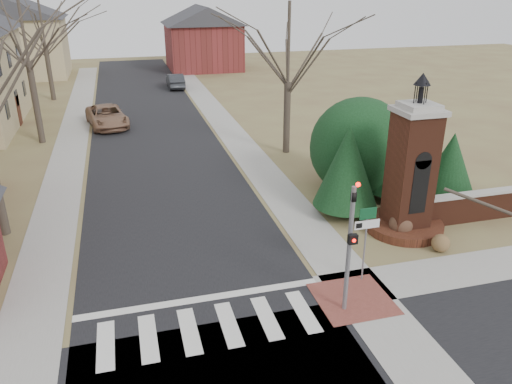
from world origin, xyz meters
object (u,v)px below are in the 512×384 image
object	(u,v)px
sign_post	(366,230)
traffic_signal_pole	(350,237)
pickup_truck	(107,116)
distant_car	(175,81)
brick_gate_monument	(410,181)

from	to	relation	value
sign_post	traffic_signal_pole	bearing A→B (deg)	-132.43
sign_post	pickup_truck	world-z (taller)	sign_post
sign_post	distant_car	size ratio (longest dim) A/B	0.66
pickup_truck	distant_car	distance (m)	14.03
traffic_signal_pole	sign_post	bearing A→B (deg)	47.57
sign_post	distant_car	xyz separation A→B (m)	(-2.19, 35.39, -1.27)
brick_gate_monument	traffic_signal_pole	bearing A→B (deg)	-136.76
pickup_truck	distant_car	world-z (taller)	pickup_truck
sign_post	distant_car	bearing A→B (deg)	93.55
sign_post	brick_gate_monument	distance (m)	4.55
sign_post	pickup_truck	size ratio (longest dim) A/B	0.53
traffic_signal_pole	brick_gate_monument	bearing A→B (deg)	43.24
brick_gate_monument	distant_car	xyz separation A→B (m)	(-5.60, 32.38, -1.48)
traffic_signal_pole	pickup_truck	distance (m)	25.40
sign_post	brick_gate_monument	bearing A→B (deg)	41.42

